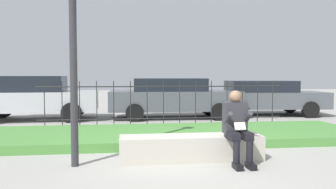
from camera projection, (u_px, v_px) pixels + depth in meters
The scene contains 9 objects.
ground_plane at pixel (187, 160), 5.76m from camera, with size 60.00×60.00×0.00m, color #9E9B93.
stone_bench at pixel (191, 149), 5.76m from camera, with size 2.50×0.55×0.43m.
person_seated_reader at pixel (237, 124), 5.52m from camera, with size 0.42×0.73×1.23m.
grass_berm at pixel (171, 135), 7.72m from camera, with size 9.03×2.56×0.19m.
iron_fence at pixel (163, 103), 9.36m from camera, with size 7.03×0.03×1.35m.
car_parked_center at pixel (173, 97), 11.59m from camera, with size 4.58×1.98×1.41m.
car_parked_right at pixel (263, 97), 12.39m from camera, with size 4.52×2.18×1.31m.
car_parked_left at pixel (34, 97), 11.00m from camera, with size 4.20×2.06×1.49m.
street_lamp at pixel (73, 6), 5.22m from camera, with size 0.28×0.28×4.26m.
Camera 1 is at (-1.04, -5.60, 1.47)m, focal length 35.00 mm.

